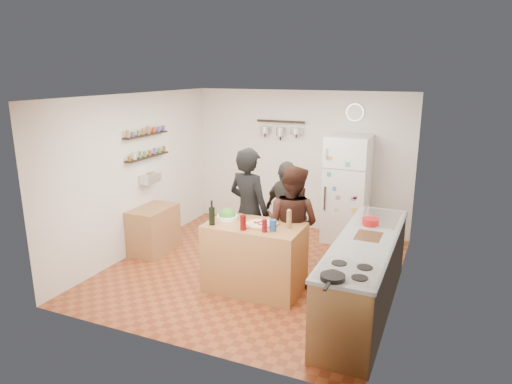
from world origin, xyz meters
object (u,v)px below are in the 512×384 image
at_px(person_back, 286,213).
at_px(skillet, 333,277).
at_px(wine_bottle, 212,216).
at_px(red_bowl, 371,222).
at_px(salt_canister, 273,225).
at_px(person_left, 249,212).
at_px(counter_run, 364,276).
at_px(side_table, 154,230).
at_px(pepper_mill, 289,221).
at_px(prep_island, 255,257).
at_px(fridge, 347,189).
at_px(salad_bowl, 227,217).
at_px(wall_clock, 355,112).
at_px(person_center, 292,224).

bearing_deg(person_back, skillet, 151.88).
relative_size(wine_bottle, skillet, 0.97).
distance_m(wine_bottle, red_bowl, 2.03).
bearing_deg(salt_canister, skillet, -46.00).
relative_size(person_left, counter_run, 0.69).
bearing_deg(side_table, person_left, -3.17).
xyz_separation_m(pepper_mill, skillet, (0.88, -1.23, -0.07)).
height_order(wine_bottle, person_left, person_left).
height_order(prep_island, counter_run, prep_island).
relative_size(counter_run, fridge, 1.46).
xyz_separation_m(fridge, side_table, (-2.69, -1.75, -0.54)).
height_order(salad_bowl, wine_bottle, wine_bottle).
bearing_deg(side_table, pepper_mill, -11.98).
distance_m(person_left, wall_clock, 2.69).
bearing_deg(salt_canister, person_left, 134.98).
xyz_separation_m(salad_bowl, fridge, (1.10, 2.28, -0.04)).
height_order(person_left, skillet, person_left).
height_order(fridge, wall_clock, wall_clock).
relative_size(salad_bowl, person_back, 0.18).
xyz_separation_m(pepper_mill, red_bowl, (0.93, 0.50, -0.05)).
bearing_deg(prep_island, fridge, 73.81).
height_order(salad_bowl, person_center, person_center).
bearing_deg(wall_clock, pepper_mill, -94.94).
xyz_separation_m(salt_canister, red_bowl, (1.08, 0.67, -0.02)).
relative_size(person_back, side_table, 1.95).
bearing_deg(wine_bottle, red_bowl, 22.24).
height_order(pepper_mill, person_left, person_left).
bearing_deg(skillet, person_back, 119.77).
xyz_separation_m(wall_clock, side_table, (-2.69, -2.08, -1.78)).
height_order(red_bowl, fridge, fridge).
relative_size(prep_island, person_left, 0.69).
height_order(salt_canister, counter_run, salt_canister).
relative_size(wine_bottle, salt_canister, 1.64).
bearing_deg(pepper_mill, skillet, -54.61).
bearing_deg(wine_bottle, person_back, 66.04).
bearing_deg(person_left, salt_canister, 150.59).
xyz_separation_m(salad_bowl, counter_run, (1.85, -0.02, -0.49)).
height_order(red_bowl, side_table, red_bowl).
relative_size(person_center, skillet, 6.84).
xyz_separation_m(prep_island, fridge, (0.68, 2.33, 0.45)).
distance_m(person_back, red_bowl, 1.42).
xyz_separation_m(red_bowl, fridge, (-0.70, 1.78, -0.06)).
xyz_separation_m(person_center, fridge, (0.33, 1.86, 0.08)).
xyz_separation_m(pepper_mill, person_back, (-0.39, 0.98, -0.23)).
height_order(prep_island, person_left, person_left).
relative_size(prep_island, counter_run, 0.48).
bearing_deg(salad_bowl, person_left, 74.00).
relative_size(salt_canister, fridge, 0.08).
xyz_separation_m(skillet, wall_clock, (-0.65, 3.84, 1.21)).
height_order(salad_bowl, fridge, fridge).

